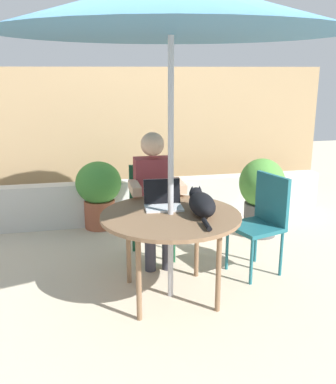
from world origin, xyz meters
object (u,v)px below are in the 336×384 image
(chair_occupied, at_px, (151,203))
(laptop, at_px, (163,199))
(patio_umbrella, at_px, (171,6))
(potted_plant_by_chair, at_px, (261,193))
(person_seated, at_px, (154,191))
(cat, at_px, (201,204))
(potted_plant_near_fence, at_px, (99,190))
(patio_table, at_px, (171,220))
(chair_empty, at_px, (263,216))

(chair_occupied, distance_m, laptop, 0.72)
(patio_umbrella, height_order, potted_plant_by_chair, patio_umbrella)
(person_seated, xyz_separation_m, cat, (0.23, -0.77, 0.09))
(chair_occupied, relative_size, potted_plant_near_fence, 1.15)
(patio_table, xyz_separation_m, cat, (0.23, -0.05, 0.14))
(patio_table, distance_m, potted_plant_by_chair, 1.71)
(potted_plant_by_chair, bearing_deg, potted_plant_near_fence, 160.37)
(chair_occupied, xyz_separation_m, potted_plant_near_fence, (-0.46, 0.88, -0.08))
(person_seated, bearing_deg, patio_umbrella, -90.00)
(patio_table, height_order, chair_empty, chair_empty)
(cat, bearing_deg, patio_umbrella, 168.03)
(chair_occupied, distance_m, potted_plant_by_chair, 1.29)
(person_seated, height_order, laptop, person_seated)
(laptop, bearing_deg, person_seated, 87.63)
(chair_empty, height_order, laptop, laptop)
(patio_table, xyz_separation_m, potted_plant_by_chair, (1.27, 1.14, -0.17))
(cat, relative_size, potted_plant_near_fence, 0.84)
(chair_empty, relative_size, cat, 1.37)
(person_seated, height_order, potted_plant_near_fence, person_seated)
(patio_table, height_order, chair_occupied, chair_occupied)
(patio_umbrella, xyz_separation_m, chair_occupied, (0.00, 0.88, -1.68))
(patio_table, bearing_deg, potted_plant_by_chair, 42.06)
(patio_umbrella, bearing_deg, potted_plant_near_fence, 104.64)
(chair_empty, distance_m, potted_plant_near_fence, 2.01)
(chair_empty, xyz_separation_m, person_seated, (-0.91, 0.43, 0.17))
(patio_umbrella, height_order, chair_occupied, patio_umbrella)
(laptop, xyz_separation_m, potted_plant_near_fence, (-0.44, 1.55, -0.32))
(person_seated, bearing_deg, potted_plant_near_fence, 113.96)
(patio_table, height_order, potted_plant_by_chair, potted_plant_by_chair)
(potted_plant_near_fence, bearing_deg, patio_table, -75.36)
(cat, bearing_deg, potted_plant_near_fence, 110.90)
(person_seated, distance_m, potted_plant_near_fence, 1.16)
(patio_umbrella, relative_size, potted_plant_near_fence, 3.17)
(laptop, bearing_deg, chair_occupied, 88.18)
(patio_umbrella, distance_m, cat, 1.43)
(patio_umbrella, bearing_deg, cat, -11.97)
(patio_umbrella, bearing_deg, potted_plant_by_chair, 42.06)
(potted_plant_by_chair, bearing_deg, laptop, -143.92)
(patio_table, bearing_deg, laptop, 96.03)
(chair_empty, bearing_deg, patio_table, -162.20)
(person_seated, bearing_deg, patio_table, -90.00)
(patio_table, relative_size, chair_empty, 1.23)
(patio_table, distance_m, person_seated, 0.73)
(patio_umbrella, bearing_deg, patio_table, 0.00)
(laptop, xyz_separation_m, cat, (0.25, -0.25, 0.02))
(chair_empty, bearing_deg, potted_plant_by_chair, 67.09)
(patio_table, distance_m, potted_plant_near_fence, 1.83)
(patio_table, relative_size, patio_umbrella, 0.44)
(patio_table, bearing_deg, patio_umbrella, 0.00)
(laptop, height_order, potted_plant_near_fence, laptop)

